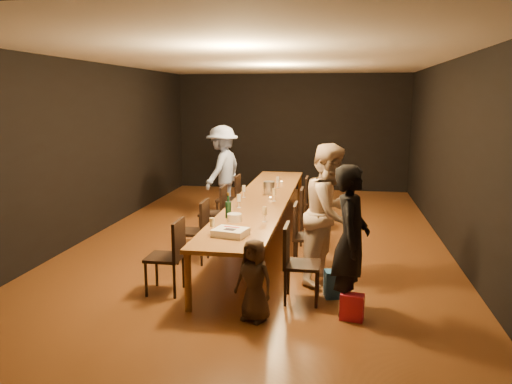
% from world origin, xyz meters
% --- Properties ---
extents(ground, '(10.00, 10.00, 0.00)m').
position_xyz_m(ground, '(0.00, 0.00, 0.00)').
color(ground, '#4A2712').
rests_on(ground, ground).
extents(room_shell, '(6.04, 10.04, 3.02)m').
position_xyz_m(room_shell, '(0.00, 0.00, 2.08)').
color(room_shell, black).
rests_on(room_shell, ground).
extents(table, '(0.90, 6.00, 0.75)m').
position_xyz_m(table, '(0.00, 0.00, 0.70)').
color(table, brown).
rests_on(table, ground).
extents(chair_right_0, '(0.42, 0.42, 0.93)m').
position_xyz_m(chair_right_0, '(0.85, -2.40, 0.47)').
color(chair_right_0, black).
rests_on(chair_right_0, ground).
extents(chair_right_1, '(0.42, 0.42, 0.93)m').
position_xyz_m(chair_right_1, '(0.85, -1.20, 0.47)').
color(chair_right_1, black).
rests_on(chair_right_1, ground).
extents(chair_right_2, '(0.42, 0.42, 0.93)m').
position_xyz_m(chair_right_2, '(0.85, 0.00, 0.47)').
color(chair_right_2, black).
rests_on(chair_right_2, ground).
extents(chair_right_3, '(0.42, 0.42, 0.93)m').
position_xyz_m(chair_right_3, '(0.85, 1.20, 0.47)').
color(chair_right_3, black).
rests_on(chair_right_3, ground).
extents(chair_left_0, '(0.42, 0.42, 0.93)m').
position_xyz_m(chair_left_0, '(-0.85, -2.40, 0.47)').
color(chair_left_0, black).
rests_on(chair_left_0, ground).
extents(chair_left_1, '(0.42, 0.42, 0.93)m').
position_xyz_m(chair_left_1, '(-0.85, -1.20, 0.47)').
color(chair_left_1, black).
rests_on(chair_left_1, ground).
extents(chair_left_2, '(0.42, 0.42, 0.93)m').
position_xyz_m(chair_left_2, '(-0.85, 0.00, 0.47)').
color(chair_left_2, black).
rests_on(chair_left_2, ground).
extents(chair_left_3, '(0.42, 0.42, 0.93)m').
position_xyz_m(chair_left_3, '(-0.85, 1.20, 0.47)').
color(chair_left_3, black).
rests_on(chair_left_3, ground).
extents(woman_birthday, '(0.47, 0.66, 1.69)m').
position_xyz_m(woman_birthday, '(1.40, -2.61, 0.84)').
color(woman_birthday, black).
rests_on(woman_birthday, ground).
extents(woman_tan, '(1.00, 1.10, 1.82)m').
position_xyz_m(woman_tan, '(1.15, -1.68, 0.91)').
color(woman_tan, beige).
rests_on(woman_tan, ground).
extents(man_blue, '(0.95, 1.31, 1.83)m').
position_xyz_m(man_blue, '(-1.15, 2.01, 0.91)').
color(man_blue, '#8DA2DA').
rests_on(man_blue, ground).
extents(child, '(0.52, 0.44, 0.91)m').
position_xyz_m(child, '(0.38, -3.00, 0.45)').
color(child, '#3F2F23').
rests_on(child, ground).
extents(gift_bag_red, '(0.27, 0.18, 0.30)m').
position_xyz_m(gift_bag_red, '(1.43, -2.83, 0.15)').
color(gift_bag_red, red).
rests_on(gift_bag_red, ground).
extents(gift_bag_blue, '(0.30, 0.24, 0.33)m').
position_xyz_m(gift_bag_blue, '(1.25, -2.22, 0.17)').
color(gift_bag_blue, '#2761AB').
rests_on(gift_bag_blue, ground).
extents(birthday_cake, '(0.45, 0.39, 0.09)m').
position_xyz_m(birthday_cake, '(-0.02, -2.35, 0.79)').
color(birthday_cake, white).
rests_on(birthday_cake, table).
extents(plate_stack, '(0.20, 0.20, 0.11)m').
position_xyz_m(plate_stack, '(-0.12, -1.65, 0.80)').
color(plate_stack, white).
rests_on(plate_stack, table).
extents(champagne_bottle, '(0.09, 0.09, 0.36)m').
position_xyz_m(champagne_bottle, '(-0.25, -1.46, 0.93)').
color(champagne_bottle, black).
rests_on(champagne_bottle, table).
extents(ice_bucket, '(0.23, 0.23, 0.21)m').
position_xyz_m(ice_bucket, '(0.06, 0.39, 0.86)').
color(ice_bucket, silver).
rests_on(ice_bucket, table).
extents(wineglass_0, '(0.06, 0.06, 0.21)m').
position_xyz_m(wineglass_0, '(-0.26, -2.32, 0.85)').
color(wineglass_0, beige).
rests_on(wineglass_0, table).
extents(wineglass_1, '(0.06, 0.06, 0.21)m').
position_xyz_m(wineglass_1, '(0.28, -1.60, 0.85)').
color(wineglass_1, beige).
rests_on(wineglass_1, table).
extents(wineglass_2, '(0.06, 0.06, 0.21)m').
position_xyz_m(wineglass_2, '(-0.23, -0.80, 0.85)').
color(wineglass_2, silver).
rests_on(wineglass_2, table).
extents(wineglass_3, '(0.06, 0.06, 0.21)m').
position_xyz_m(wineglass_3, '(0.23, -0.23, 0.85)').
color(wineglass_3, beige).
rests_on(wineglass_3, table).
extents(wineglass_4, '(0.06, 0.06, 0.21)m').
position_xyz_m(wineglass_4, '(-0.31, -0.01, 0.85)').
color(wineglass_4, silver).
rests_on(wineglass_4, table).
extents(wineglass_5, '(0.06, 0.06, 0.21)m').
position_xyz_m(wineglass_5, '(0.14, 0.98, 0.85)').
color(wineglass_5, silver).
rests_on(wineglass_5, table).
extents(tealight_near, '(0.05, 0.05, 0.03)m').
position_xyz_m(tealight_near, '(0.15, -2.08, 0.77)').
color(tealight_near, '#B2B7B2').
rests_on(tealight_near, table).
extents(tealight_mid, '(0.05, 0.05, 0.03)m').
position_xyz_m(tealight_mid, '(0.15, -0.08, 0.77)').
color(tealight_mid, '#B2B7B2').
rests_on(tealight_mid, table).
extents(tealight_far, '(0.05, 0.05, 0.03)m').
position_xyz_m(tealight_far, '(0.15, 1.51, 0.77)').
color(tealight_far, '#B2B7B2').
rests_on(tealight_far, table).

